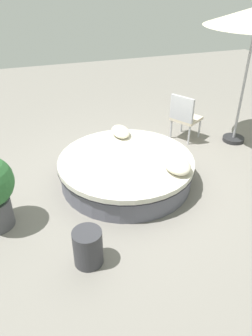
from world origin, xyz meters
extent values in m
plane|color=gray|center=(0.00, 0.00, 0.00)|extent=(16.00, 16.00, 0.00)
cylinder|color=#595966|center=(0.00, 0.00, 0.18)|extent=(2.19, 2.19, 0.36)
cylinder|color=black|center=(0.00, 0.00, 0.36)|extent=(2.27, 2.27, 0.02)
cylinder|color=beige|center=(0.00, 0.00, 0.41)|extent=(2.26, 2.26, 0.09)
ellipsoid|color=beige|center=(0.58, 0.65, 0.55)|extent=(0.52, 0.39, 0.19)
ellipsoid|color=beige|center=(-0.86, 0.17, 0.53)|extent=(0.52, 0.32, 0.15)
cylinder|color=#B7B7BC|center=(-1.49, 1.77, 0.21)|extent=(0.04, 0.04, 0.42)
cylinder|color=#B7B7BC|center=(-1.11, 2.00, 0.21)|extent=(0.04, 0.04, 0.42)
cylinder|color=#B7B7BC|center=(-1.27, 1.41, 0.21)|extent=(0.04, 0.04, 0.42)
cylinder|color=#B7B7BC|center=(-0.89, 1.64, 0.21)|extent=(0.04, 0.04, 0.42)
cube|color=beige|center=(-1.19, 1.71, 0.45)|extent=(0.71, 0.70, 0.06)
cube|color=#B7B7BC|center=(-1.07, 1.52, 0.73)|extent=(0.47, 0.32, 0.50)
cylinder|color=#262628|center=(-0.75, 2.63, 0.04)|extent=(0.44, 0.44, 0.08)
cylinder|color=#99999E|center=(-0.75, 2.63, 1.28)|extent=(0.05, 0.05, 2.56)
cylinder|color=#333338|center=(1.56, -0.99, 0.25)|extent=(0.37, 0.37, 0.49)
camera|label=1|loc=(4.43, -1.43, 3.22)|focal=35.00mm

